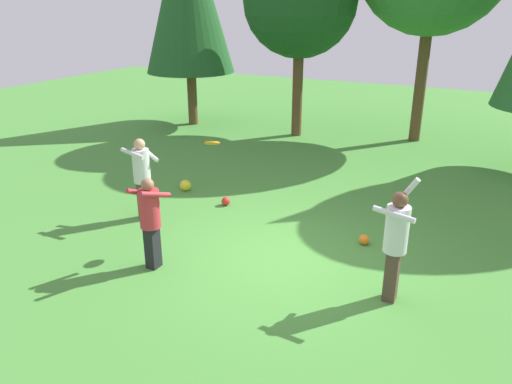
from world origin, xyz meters
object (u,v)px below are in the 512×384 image
object	(u,v)px
frisbee	(212,143)
ball_orange	(364,240)
ball_red	(226,201)
person_bystander	(150,216)
person_catcher	(142,172)
ball_yellow	(185,185)
person_thrower	(396,237)
tree_left	(300,0)

from	to	relation	value
frisbee	ball_orange	size ratio (longest dim) A/B	1.86
ball_red	person_bystander	bearing A→B (deg)	-84.70
person_catcher	ball_red	bearing A→B (deg)	56.87
person_catcher	ball_yellow	size ratio (longest dim) A/B	6.47
person_thrower	ball_yellow	xyz separation A→B (m)	(-5.34, 2.42, -0.91)
person_thrower	ball_yellow	world-z (taller)	person_thrower
ball_yellow	ball_orange	bearing A→B (deg)	-10.35
person_thrower	ball_red	size ratio (longest dim) A/B	10.06
person_thrower	ball_red	world-z (taller)	person_thrower
ball_orange	ball_yellow	bearing A→B (deg)	169.65
person_bystander	person_catcher	bearing A→B (deg)	59.76
person_thrower	tree_left	world-z (taller)	tree_left
frisbee	ball_yellow	world-z (taller)	frisbee
tree_left	ball_orange	bearing A→B (deg)	-58.56
ball_red	ball_orange	size ratio (longest dim) A/B	0.99
person_thrower	ball_yellow	distance (m)	5.93
person_bystander	ball_red	size ratio (longest dim) A/B	8.33
ball_yellow	ball_orange	world-z (taller)	ball_yellow
ball_orange	tree_left	bearing A→B (deg)	121.44
person_thrower	frisbee	size ratio (longest dim) A/B	5.33
person_catcher	ball_red	distance (m)	1.98
person_catcher	ball_red	world-z (taller)	person_catcher
person_catcher	person_bystander	xyz separation A→B (m)	(1.41, -1.54, -0.07)
person_catcher	ball_orange	xyz separation A→B (m)	(4.35, 0.86, -0.91)
person_bystander	tree_left	size ratio (longest dim) A/B	0.27
person_catcher	frisbee	xyz separation A→B (m)	(1.82, -0.23, 0.89)
person_thrower	person_catcher	bearing A→B (deg)	0.37
person_bystander	ball_orange	bearing A→B (deg)	-33.39
person_catcher	person_bystander	bearing A→B (deg)	-40.31
person_bystander	frisbee	xyz separation A→B (m)	(0.41, 1.31, 0.95)
person_thrower	tree_left	distance (m)	10.28
ball_yellow	ball_red	xyz separation A→B (m)	(1.30, -0.35, -0.04)
person_thrower	person_bystander	distance (m)	3.86
ball_yellow	ball_orange	size ratio (longest dim) A/B	1.36
tree_left	person_thrower	bearing A→B (deg)	-59.31
ball_yellow	ball_red	bearing A→B (deg)	-15.15
person_bystander	ball_orange	world-z (taller)	person_bystander
ball_red	person_catcher	bearing A→B (deg)	-130.43
frisbee	tree_left	xyz separation A→B (m)	(-1.63, 7.92, 2.32)
person_thrower	ball_yellow	bearing A→B (deg)	-15.99
person_bystander	ball_yellow	world-z (taller)	person_bystander
person_catcher	ball_yellow	distance (m)	1.91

